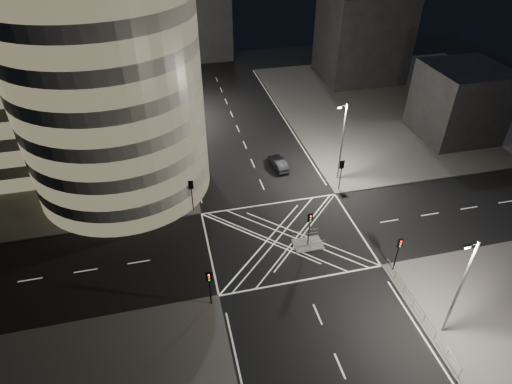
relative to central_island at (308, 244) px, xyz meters
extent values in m
plane|color=black|center=(-2.00, 1.50, -0.07)|extent=(120.00, 120.00, 0.00)
cube|color=#5A5855|center=(-31.00, 28.50, 0.00)|extent=(42.00, 42.00, 0.15)
cube|color=#5A5855|center=(27.00, 28.50, 0.00)|extent=(42.00, 42.00, 0.15)
cube|color=slate|center=(0.00, 0.00, 0.00)|extent=(3.00, 2.00, 0.15)
cylinder|color=gray|center=(-18.00, 15.50, 12.57)|extent=(20.00, 20.00, 25.00)
cube|color=gray|center=(-28.00, 25.50, 12.57)|extent=(20.00, 18.00, 25.00)
cube|color=gray|center=(-24.00, 43.50, 11.07)|extent=(24.00, 16.00, 22.00)
cube|color=black|center=(24.00, 41.50, 7.58)|extent=(14.00, 12.00, 15.00)
cube|color=black|center=(28.00, 17.50, 5.08)|extent=(10.00, 10.00, 10.00)
cube|color=black|center=(-6.00, 59.50, 8.93)|extent=(18.00, 8.00, 18.00)
cylinder|color=black|center=(-12.50, 10.50, 1.51)|extent=(0.32, 0.32, 2.87)
ellipsoid|color=black|center=(-12.50, 10.50, 4.20)|extent=(4.57, 4.57, 5.25)
cylinder|color=black|center=(-12.50, 16.50, 1.70)|extent=(0.32, 0.32, 3.26)
ellipsoid|color=black|center=(-12.50, 16.50, 4.42)|extent=(3.97, 3.97, 4.57)
cylinder|color=black|center=(-12.50, 22.50, 1.81)|extent=(0.32, 0.32, 3.47)
ellipsoid|color=black|center=(-12.50, 22.50, 4.63)|extent=(3.93, 3.93, 4.52)
cylinder|color=black|center=(-12.50, 28.50, 1.83)|extent=(0.32, 0.32, 3.51)
ellipsoid|color=black|center=(-12.50, 28.50, 5.08)|extent=(5.45, 5.45, 6.27)
cylinder|color=black|center=(-12.50, 34.50, 1.41)|extent=(0.32, 0.32, 2.67)
ellipsoid|color=black|center=(-12.50, 34.50, 3.76)|extent=(3.68, 3.68, 4.23)
cylinder|color=black|center=(-10.80, 8.30, 1.57)|extent=(0.12, 0.12, 3.00)
cube|color=black|center=(-10.80, 8.30, 3.52)|extent=(0.28, 0.22, 0.90)
cube|color=black|center=(-10.80, 8.30, 3.52)|extent=(0.55, 0.04, 1.10)
cylinder|color=black|center=(-10.80, -5.30, 1.57)|extent=(0.12, 0.12, 3.00)
cube|color=black|center=(-10.80, -5.30, 3.52)|extent=(0.28, 0.22, 0.90)
cube|color=black|center=(-10.80, -5.30, 3.52)|extent=(0.55, 0.04, 1.10)
cylinder|color=black|center=(6.80, 8.30, 1.57)|extent=(0.12, 0.12, 3.00)
cube|color=black|center=(6.80, 8.30, 3.52)|extent=(0.28, 0.22, 0.90)
cube|color=black|center=(6.80, 8.30, 3.52)|extent=(0.55, 0.04, 1.10)
cylinder|color=black|center=(6.80, -5.30, 1.57)|extent=(0.12, 0.12, 3.00)
cube|color=black|center=(6.80, -5.30, 3.52)|extent=(0.28, 0.22, 0.90)
cube|color=black|center=(6.80, -5.30, 3.52)|extent=(0.55, 0.04, 1.10)
cylinder|color=black|center=(0.00, 0.00, 1.57)|extent=(0.12, 0.12, 3.00)
cube|color=black|center=(0.00, 0.00, 3.52)|extent=(0.28, 0.22, 0.90)
cube|color=black|center=(0.00, 0.00, 3.52)|extent=(0.55, 0.04, 1.10)
cylinder|color=slate|center=(-11.50, 13.50, 5.08)|extent=(0.20, 0.20, 10.00)
cylinder|color=slate|center=(-11.05, 13.50, 9.93)|extent=(0.90, 0.10, 0.10)
cube|color=slate|center=(-10.60, 13.50, 9.83)|extent=(0.50, 0.25, 0.18)
cube|color=white|center=(-10.60, 13.50, 9.72)|extent=(0.42, 0.20, 0.05)
cylinder|color=slate|center=(-11.50, 31.50, 5.08)|extent=(0.20, 0.20, 10.00)
cylinder|color=slate|center=(-11.05, 31.50, 9.93)|extent=(0.90, 0.10, 0.10)
cube|color=slate|center=(-10.60, 31.50, 9.83)|extent=(0.50, 0.25, 0.18)
cube|color=white|center=(-10.60, 31.50, 9.72)|extent=(0.42, 0.20, 0.05)
cylinder|color=slate|center=(7.50, 10.50, 5.08)|extent=(0.20, 0.20, 10.00)
cylinder|color=slate|center=(7.05, 10.50, 9.93)|extent=(0.90, 0.10, 0.10)
cube|color=slate|center=(6.60, 10.50, 9.83)|extent=(0.50, 0.25, 0.18)
cube|color=white|center=(6.60, 10.50, 9.72)|extent=(0.42, 0.20, 0.05)
cylinder|color=slate|center=(7.50, -12.50, 5.08)|extent=(0.20, 0.20, 10.00)
cylinder|color=slate|center=(7.05, -12.50, 9.93)|extent=(0.90, 0.10, 0.10)
cube|color=slate|center=(6.60, -12.50, 9.83)|extent=(0.50, 0.25, 0.18)
cube|color=white|center=(6.60, -12.50, 9.72)|extent=(0.42, 0.20, 0.05)
cube|color=slate|center=(6.30, -10.65, 0.62)|extent=(0.06, 11.70, 1.10)
cube|color=slate|center=(0.00, -0.90, 0.62)|extent=(2.80, 0.06, 1.10)
cube|color=slate|center=(0.00, 0.90, 0.62)|extent=(2.80, 0.06, 1.10)
imported|color=black|center=(1.00, 14.64, 0.64)|extent=(1.92, 4.44, 1.42)
camera|label=1|loc=(-12.64, -30.13, 30.44)|focal=30.00mm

